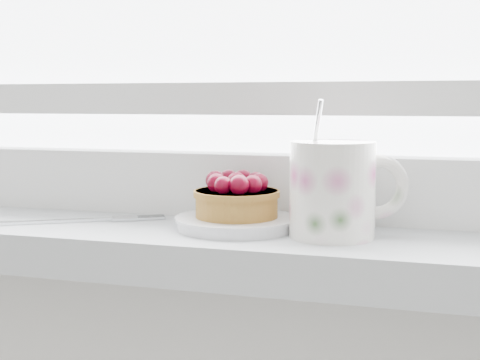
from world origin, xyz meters
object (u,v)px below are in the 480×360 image
at_px(fork, 80,220).
at_px(saucer, 237,223).
at_px(floral_mug, 336,187).
at_px(raspberry_tart, 237,197).

bearing_deg(fork, saucer, 4.10).
xyz_separation_m(saucer, fork, (-0.17, -0.01, -0.00)).
bearing_deg(floral_mug, saucer, 172.77).
height_order(saucer, fork, saucer).
height_order(saucer, raspberry_tart, raspberry_tart).
bearing_deg(raspberry_tart, floral_mug, -7.35).
distance_m(saucer, raspberry_tart, 0.03).
xyz_separation_m(saucer, floral_mug, (0.10, -0.01, 0.04)).
distance_m(saucer, floral_mug, 0.11).
relative_size(raspberry_tart, floral_mug, 0.67).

